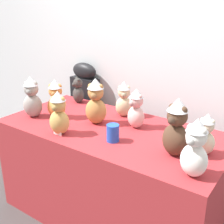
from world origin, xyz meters
The scene contains 15 objects.
wall_back centered at (0.00, 0.89, 1.30)m, with size 7.00×0.08×2.60m, color silver.
display_table centered at (0.00, 0.25, 0.37)m, with size 1.59×0.77×0.74m, color maroon.
instrument_case centered at (-0.68, 0.77, 0.52)m, with size 0.29×0.15×1.03m.
teddy_bear_ginger centered at (-0.46, 0.18, 0.88)m, with size 0.17×0.17×0.30m.
teddy_bear_honey centered at (-0.23, -0.02, 0.88)m, with size 0.16×0.14×0.30m.
teddy_bear_ash centered at (-0.62, 0.09, 0.89)m, with size 0.18×0.18×0.31m.
teddy_bear_snow centered at (0.67, 0.00, 0.89)m, with size 0.16×0.15×0.31m.
teddy_bear_caramel centered at (-0.15, 0.26, 0.90)m, with size 0.19×0.17×0.33m.
teddy_bear_cream centered at (0.64, 0.26, 0.86)m, with size 0.11×0.10×0.25m.
teddy_bear_cocoa centered at (0.51, 0.15, 0.90)m, with size 0.18×0.16×0.34m.
teddy_bear_blush centered at (0.13, 0.36, 0.87)m, with size 0.15×0.14×0.28m.
teddy_bear_charcoal centered at (-0.56, 0.54, 0.84)m, with size 0.15×0.14×0.22m.
teddy_bear_sand centered at (-0.06, 0.49, 0.87)m, with size 0.16×0.15×0.27m.
party_cup_blue centered at (0.12, 0.09, 0.79)m, with size 0.08×0.08×0.11m, color blue.
name_card_front_left centered at (-0.23, -0.05, 0.76)m, with size 0.07×0.01×0.05m, color white.
Camera 1 is at (1.08, -1.28, 1.56)m, focal length 47.19 mm.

